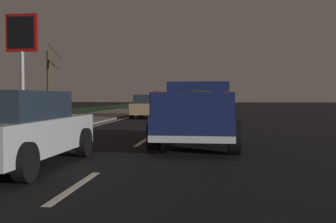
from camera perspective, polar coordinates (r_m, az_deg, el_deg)
ground at (r=28.59m, az=1.56°, el=-0.76°), size 144.00×144.00×0.00m
sidewalk_shoulder at (r=29.56m, az=-9.53°, el=-0.58°), size 108.00×4.00×0.12m
grass_verge at (r=31.25m, az=-18.40°, el=-0.62°), size 108.00×6.00×0.01m
lane_markings at (r=30.69m, az=-2.94°, el=-0.56°), size 108.00×3.54×0.01m
pickup_truck at (r=12.11m, az=4.09°, el=-0.03°), size 5.46×2.35×1.87m
sedan_silver at (r=8.88m, az=-20.30°, el=-2.20°), size 4.44×2.08×1.54m
sedan_black at (r=42.89m, az=0.39°, el=1.24°), size 4.44×2.09×1.54m
sedan_tan at (r=27.25m, az=-2.60°, el=0.75°), size 4.44×2.10×1.54m
gas_price_sign at (r=26.12m, az=-19.53°, el=9.14°), size 0.27×1.90×6.28m
bare_tree_far at (r=35.93m, az=-16.12°, el=4.19°), size 0.88×1.25×5.93m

